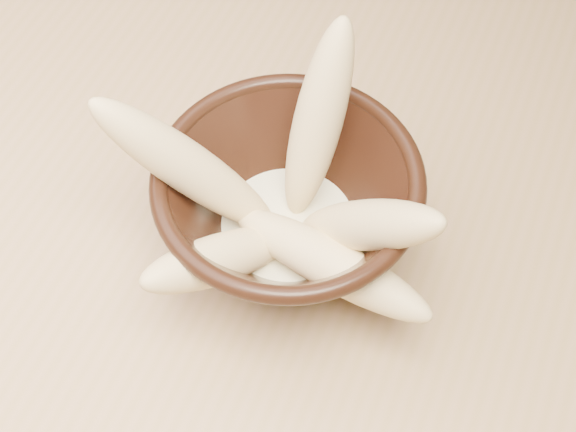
{
  "coord_description": "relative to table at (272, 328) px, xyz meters",
  "views": [
    {
      "loc": [
        0.11,
        -0.24,
        1.26
      ],
      "look_at": [
        0.0,
        0.03,
        0.8
      ],
      "focal_mm": 50.0,
      "sensor_mm": 36.0,
      "label": 1
    }
  ],
  "objects": [
    {
      "name": "table",
      "position": [
        0.0,
        0.0,
        0.0
      ],
      "size": [
        1.2,
        0.8,
        0.75
      ],
      "color": "tan",
      "rests_on": "ground"
    },
    {
      "name": "banana_upright",
      "position": [
        0.0,
        0.07,
        0.18
      ],
      "size": [
        0.04,
        0.1,
        0.14
      ],
      "primitive_type": "ellipsoid",
      "rotation": [
        0.47,
        0.0,
        3.07
      ],
      "color": "#ECCC8C",
      "rests_on": "bowl"
    },
    {
      "name": "banana_right",
      "position": [
        0.06,
        0.02,
        0.16
      ],
      "size": [
        0.12,
        0.06,
        0.12
      ],
      "primitive_type": "ellipsoid",
      "rotation": [
        0.78,
        0.0,
        1.33
      ],
      "color": "#ECCC8C",
      "rests_on": "bowl"
    },
    {
      "name": "banana_across",
      "position": [
        0.04,
        -0.0,
        0.14
      ],
      "size": [
        0.15,
        0.06,
        0.04
      ],
      "primitive_type": "ellipsoid",
      "rotation": [
        1.5,
        0.0,
        1.37
      ],
      "color": "#ECCC8C",
      "rests_on": "bowl"
    },
    {
      "name": "milk_puddle",
      "position": [
        0.0,
        0.03,
        0.11
      ],
      "size": [
        0.1,
        0.1,
        0.01
      ],
      "primitive_type": "cylinder",
      "color": "#F8F3C8",
      "rests_on": "bowl"
    },
    {
      "name": "banana_front",
      "position": [
        -0.02,
        -0.03,
        0.14
      ],
      "size": [
        0.09,
        0.12,
        0.08
      ],
      "primitive_type": "ellipsoid",
      "rotation": [
        1.11,
        0.0,
        -0.54
      ],
      "color": "#ECCC8C",
      "rests_on": "bowl"
    },
    {
      "name": "bowl",
      "position": [
        0.0,
        0.03,
        0.13
      ],
      "size": [
        0.18,
        0.18,
        0.1
      ],
      "rotation": [
        0.0,
        0.0,
        0.14
      ],
      "color": "black",
      "rests_on": "table"
    },
    {
      "name": "banana_left",
      "position": [
        -0.06,
        0.01,
        0.17
      ],
      "size": [
        0.13,
        0.07,
        0.14
      ],
      "primitive_type": "ellipsoid",
      "rotation": [
        0.73,
        0.0,
        -1.29
      ],
      "color": "#ECCC8C",
      "rests_on": "bowl"
    }
  ]
}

